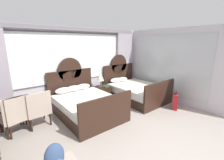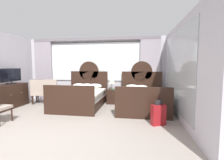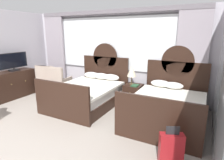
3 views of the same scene
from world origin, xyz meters
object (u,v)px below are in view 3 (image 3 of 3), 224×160
at_px(nightstand_between_beds, 133,94).
at_px(book_on_nightstand, 135,85).
at_px(table_lamp_on_nightstand, 132,71).
at_px(bed_near_mirror, 167,107).
at_px(dresser_minibar, 6,86).
at_px(armchair_by_window_centre, 48,79).
at_px(armchair_by_window_right, 47,79).
at_px(armchair_by_window_left, 59,80).
at_px(bed_near_window, 88,92).
at_px(tv_flatscreen, 13,62).
at_px(suitcase_on_floor, 171,149).

height_order(nightstand_between_beds, book_on_nightstand, book_on_nightstand).
height_order(table_lamp_on_nightstand, book_on_nightstand, table_lamp_on_nightstand).
xyz_separation_m(bed_near_mirror, dresser_minibar, (-4.69, -0.81, 0.08)).
height_order(armchair_by_window_centre, armchair_by_window_right, same).
relative_size(armchair_by_window_left, armchair_by_window_right, 1.00).
relative_size(bed_near_window, tv_flatscreen, 2.24).
relative_size(bed_near_window, armchair_by_window_right, 2.21).
distance_m(table_lamp_on_nightstand, suitcase_on_floor, 2.76).
bearing_deg(suitcase_on_floor, nightstand_between_beds, 124.06).
bearing_deg(tv_flatscreen, armchair_by_window_right, 48.23).
bearing_deg(armchair_by_window_right, armchair_by_window_centre, 13.82).
height_order(bed_near_mirror, armchair_by_window_left, bed_near_mirror).
bearing_deg(armchair_by_window_right, bed_near_window, -6.26).
height_order(dresser_minibar, tv_flatscreen, tv_flatscreen).
relative_size(dresser_minibar, tv_flatscreen, 1.85).
bearing_deg(table_lamp_on_nightstand, tv_flatscreen, -161.22).
bearing_deg(armchair_by_window_left, book_on_nightstand, 8.37).
bearing_deg(table_lamp_on_nightstand, armchair_by_window_centre, -170.55).
bearing_deg(dresser_minibar, tv_flatscreen, 84.77).
relative_size(nightstand_between_beds, suitcase_on_floor, 0.87).
bearing_deg(armchair_by_window_left, bed_near_mirror, -3.45).
bearing_deg(tv_flatscreen, suitcase_on_floor, -11.24).
bearing_deg(nightstand_between_beds, dresser_minibar, -157.54).
height_order(table_lamp_on_nightstand, tv_flatscreen, tv_flatscreen).
bearing_deg(dresser_minibar, armchair_by_window_left, 40.81).
distance_m(bed_near_window, table_lamp_on_nightstand, 1.38).
distance_m(armchair_by_window_centre, armchair_by_window_right, 0.02).
distance_m(nightstand_between_beds, armchair_by_window_left, 2.46).
distance_m(bed_near_mirror, tv_flatscreen, 4.75).
height_order(bed_near_window, dresser_minibar, bed_near_window).
bearing_deg(book_on_nightstand, bed_near_mirror, -29.60).
xyz_separation_m(bed_near_window, armchair_by_window_centre, (-1.80, 0.20, 0.16)).
bearing_deg(armchair_by_window_right, armchair_by_window_left, -0.07).
relative_size(armchair_by_window_right, suitcase_on_floor, 1.50).
relative_size(nightstand_between_beds, armchair_by_window_left, 0.58).
distance_m(armchair_by_window_left, suitcase_on_floor, 4.24).
bearing_deg(book_on_nightstand, nightstand_between_beds, 131.21).
relative_size(book_on_nightstand, tv_flatscreen, 0.27).
xyz_separation_m(armchair_by_window_left, armchair_by_window_right, (-0.52, 0.00, 0.00)).
distance_m(book_on_nightstand, dresser_minibar, 3.93).
bearing_deg(armchair_by_window_right, table_lamp_on_nightstand, 9.47).
xyz_separation_m(bed_near_mirror, armchair_by_window_left, (-3.51, 0.21, 0.17)).
height_order(nightstand_between_beds, armchair_by_window_right, armchair_by_window_right).
relative_size(bed_near_mirror, armchair_by_window_centre, 2.21).
bearing_deg(dresser_minibar, bed_near_window, 18.34).
distance_m(armchair_by_window_left, armchair_by_window_right, 0.52).
height_order(bed_near_window, table_lamp_on_nightstand, bed_near_window).
xyz_separation_m(bed_near_window, dresser_minibar, (-2.48, -0.82, 0.07)).
bearing_deg(book_on_nightstand, armchair_by_window_left, -171.63).
bearing_deg(suitcase_on_floor, book_on_nightstand, 123.69).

